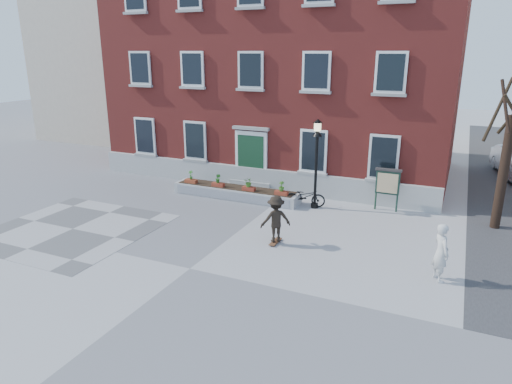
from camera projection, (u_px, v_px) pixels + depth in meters
The scene contains 11 objects.
ground at pixel (190, 269), 14.53m from camera, with size 100.00×100.00×0.00m, color #98999B.
checker_patch at pixel (73, 229), 17.77m from camera, with size 6.00×6.00×0.01m, color #535356.
distant_building at pixel (131, 53), 37.13m from camera, with size 10.00×12.00×13.00m, color beige.
bicycle at pixel (305, 196), 20.24m from camera, with size 0.62×1.79×0.94m, color black.
bystander at pixel (441, 252), 13.55m from camera, with size 0.66×0.43×1.81m, color silver.
brick_building at pixel (289, 57), 25.62m from camera, with size 18.40×10.85×12.60m.
planter_assembly at pixel (236, 192), 21.47m from camera, with size 6.20×1.12×1.15m.
bare_tree at pixel (506, 158), 17.12m from camera, with size 1.83×1.83×6.16m.
lamp_post at pixel (317, 152), 19.46m from camera, with size 0.40×0.40×3.93m.
notice_board at pixel (388, 183), 19.48m from camera, with size 1.10×0.16×1.87m.
skateboarder at pixel (276, 219), 16.20m from camera, with size 1.26×1.18×1.78m.
Camera 1 is at (7.36, -11.12, 6.63)m, focal length 32.00 mm.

